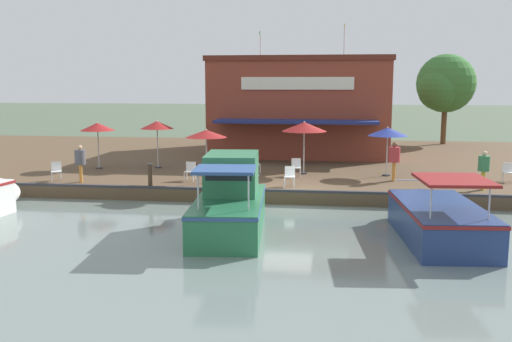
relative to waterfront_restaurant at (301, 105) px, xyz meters
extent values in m
plane|color=#4C5B47|center=(13.90, 0.03, -3.58)|extent=(220.00, 220.00, 0.00)
cube|color=brown|center=(2.90, 0.03, -3.28)|extent=(22.00, 56.00, 0.60)
cube|color=#2D2D33|center=(13.80, 0.03, -2.93)|extent=(0.20, 50.40, 0.10)
cube|color=brown|center=(-0.03, 0.00, -0.15)|extent=(8.72, 10.54, 5.65)
cube|color=#5C271C|center=(-0.03, 0.00, 2.82)|extent=(8.89, 10.75, 0.30)
cube|color=navy|center=(5.23, 0.00, -0.68)|extent=(1.80, 8.96, 0.16)
cube|color=silver|center=(4.37, 0.00, 1.40)|extent=(0.08, 6.32, 0.70)
cylinder|color=silver|center=(-0.03, 2.63, 3.86)|extent=(0.06, 0.06, 2.38)
cube|color=gold|center=(0.15, 2.63, 4.90)|extent=(0.36, 0.03, 0.24)
cylinder|color=silver|center=(-0.03, -2.63, 3.67)|extent=(0.06, 0.06, 1.99)
cube|color=#337547|center=(0.15, -2.63, 4.52)|extent=(0.36, 0.03, 0.24)
cylinder|color=#B7B7B7|center=(12.18, -3.49, -1.85)|extent=(0.06, 0.06, 2.26)
cylinder|color=#2D2D33|center=(12.18, -3.49, -2.95)|extent=(0.36, 0.36, 0.06)
cone|color=maroon|center=(12.18, -3.49, -0.77)|extent=(1.83, 1.83, 0.33)
cone|color=white|center=(12.18, -3.49, -0.75)|extent=(1.13, 1.13, 0.26)
sphere|color=white|center=(12.18, -3.49, -0.61)|extent=(0.08, 0.08, 0.08)
cylinder|color=#B7B7B7|center=(9.03, 0.66, -1.79)|extent=(0.06, 0.06, 2.38)
cylinder|color=#2D2D33|center=(9.03, 0.66, -2.95)|extent=(0.36, 0.36, 0.06)
cone|color=maroon|center=(9.03, 0.66, -0.67)|extent=(2.19, 2.19, 0.45)
cone|color=white|center=(9.03, 0.66, -0.65)|extent=(1.36, 1.36, 0.36)
sphere|color=white|center=(9.03, 0.66, -0.44)|extent=(0.08, 0.08, 0.08)
cylinder|color=#B7B7B7|center=(9.10, 4.62, -1.89)|extent=(0.06, 0.06, 2.18)
cylinder|color=#2D2D33|center=(9.10, 4.62, -2.95)|extent=(0.36, 0.36, 0.06)
cone|color=navy|center=(9.10, 4.62, -0.86)|extent=(1.87, 1.87, 0.39)
cone|color=white|center=(9.10, 4.62, -0.84)|extent=(1.16, 1.16, 0.31)
sphere|color=white|center=(9.10, 4.62, -0.66)|extent=(0.08, 0.08, 0.08)
cylinder|color=#B7B7B7|center=(8.02, -7.02, -1.82)|extent=(0.06, 0.06, 2.31)
cylinder|color=#2D2D33|center=(8.02, -7.02, -2.95)|extent=(0.36, 0.36, 0.06)
cone|color=maroon|center=(8.02, -7.02, -0.73)|extent=(1.72, 1.72, 0.40)
cone|color=white|center=(8.02, -7.02, -0.71)|extent=(1.07, 1.07, 0.32)
sphere|color=white|center=(8.02, -7.02, -0.53)|extent=(0.08, 0.08, 0.08)
cylinder|color=#B7B7B7|center=(8.68, -9.99, -1.86)|extent=(0.06, 0.06, 2.24)
cylinder|color=#2D2D33|center=(8.68, -9.99, -2.95)|extent=(0.36, 0.36, 0.06)
cone|color=maroon|center=(8.68, -9.99, -0.80)|extent=(1.76, 1.76, 0.40)
cone|color=white|center=(8.68, -9.99, -0.78)|extent=(1.09, 1.09, 0.32)
sphere|color=white|center=(8.68, -9.99, -0.60)|extent=(0.08, 0.08, 0.08)
cube|color=white|center=(11.94, -4.18, -2.77)|extent=(0.04, 0.04, 0.42)
cube|color=white|center=(11.93, -4.58, -2.77)|extent=(0.04, 0.04, 0.42)
cube|color=white|center=(11.54, -4.17, -2.77)|extent=(0.04, 0.04, 0.42)
cube|color=white|center=(11.53, -4.57, -2.77)|extent=(0.04, 0.04, 0.42)
cube|color=white|center=(11.73, -4.38, -2.56)|extent=(0.45, 0.45, 0.05)
cube|color=white|center=(11.53, -4.37, -2.33)|extent=(0.05, 0.44, 0.40)
cube|color=white|center=(9.14, -1.48, -2.77)|extent=(0.05, 0.05, 0.42)
cube|color=white|center=(9.29, -1.85, -2.77)|extent=(0.05, 0.05, 0.42)
cube|color=white|center=(8.77, -1.62, -2.77)|extent=(0.05, 0.05, 0.42)
cube|color=white|center=(8.92, -2.00, -2.77)|extent=(0.05, 0.05, 0.42)
cube|color=white|center=(9.03, -1.74, -2.56)|extent=(0.57, 0.57, 0.05)
cube|color=white|center=(8.84, -1.81, -2.33)|extent=(0.20, 0.42, 0.40)
cube|color=white|center=(10.26, 9.67, -2.77)|extent=(0.05, 0.05, 0.42)
cube|color=white|center=(9.92, 10.12, -2.77)|extent=(0.05, 0.05, 0.42)
cube|color=white|center=(9.86, 9.73, -2.77)|extent=(0.05, 0.05, 0.42)
cube|color=white|center=(10.09, 9.89, -2.56)|extent=(0.50, 0.50, 0.05)
cube|color=white|center=(9.89, 9.92, -2.33)|extent=(0.10, 0.44, 0.40)
cube|color=white|center=(10.06, 0.56, -2.77)|extent=(0.04, 0.04, 0.42)
cube|color=white|center=(10.09, 0.16, -2.77)|extent=(0.04, 0.04, 0.42)
cube|color=white|center=(9.66, 0.53, -2.77)|extent=(0.04, 0.04, 0.42)
cube|color=white|center=(9.69, 0.13, -2.77)|extent=(0.04, 0.04, 0.42)
cube|color=white|center=(9.87, 0.34, -2.56)|extent=(0.48, 0.48, 0.05)
cube|color=white|center=(9.67, 0.33, -2.33)|extent=(0.08, 0.44, 0.40)
cube|color=white|center=(12.63, -10.13, -2.77)|extent=(0.05, 0.05, 0.42)
cube|color=white|center=(12.80, -10.49, -2.77)|extent=(0.05, 0.05, 0.42)
cube|color=white|center=(12.27, -10.30, -2.77)|extent=(0.05, 0.05, 0.42)
cube|color=white|center=(12.43, -10.66, -2.77)|extent=(0.05, 0.05, 0.42)
cube|color=white|center=(12.53, -10.40, -2.56)|extent=(0.58, 0.58, 0.05)
cube|color=white|center=(12.35, -10.48, -2.33)|extent=(0.22, 0.42, 0.40)
cube|color=white|center=(12.76, 0.43, -2.77)|extent=(0.04, 0.04, 0.42)
cube|color=white|center=(12.76, 0.03, -2.77)|extent=(0.04, 0.04, 0.42)
cube|color=white|center=(12.36, 0.43, -2.77)|extent=(0.04, 0.04, 0.42)
cube|color=white|center=(12.36, 0.03, -2.77)|extent=(0.04, 0.04, 0.42)
cube|color=white|center=(12.56, 0.23, -2.56)|extent=(0.44, 0.44, 0.05)
cube|color=white|center=(12.36, 0.23, -2.33)|extent=(0.04, 0.44, 0.40)
cylinder|color=gold|center=(12.34, 8.27, -2.58)|extent=(0.13, 0.13, 0.80)
cylinder|color=gold|center=(12.18, 8.28, -2.58)|extent=(0.13, 0.13, 0.80)
cylinder|color=#337547|center=(12.26, 8.28, -1.87)|extent=(0.46, 0.46, 0.63)
sphere|color=#DBB28E|center=(12.26, 8.28, -1.45)|extent=(0.22, 0.22, 0.22)
cylinder|color=orange|center=(10.60, 4.82, -2.55)|extent=(0.13, 0.13, 0.86)
cylinder|color=orange|center=(10.42, 4.82, -2.55)|extent=(0.13, 0.13, 0.86)
cylinder|color=#B23338|center=(10.51, 4.82, -1.77)|extent=(0.50, 0.50, 0.68)
sphere|color=brown|center=(10.51, 4.82, -1.32)|extent=(0.23, 0.23, 0.23)
cylinder|color=orange|center=(12.79, -9.10, -2.58)|extent=(0.13, 0.13, 0.81)
cylinder|color=orange|center=(12.64, -9.17, -2.58)|extent=(0.13, 0.13, 0.81)
cylinder|color=#4C4C56|center=(12.72, -9.14, -1.85)|extent=(0.47, 0.47, 0.64)
sphere|color=tan|center=(12.72, -9.14, -1.42)|extent=(0.22, 0.22, 0.22)
cube|color=#287047|center=(18.51, -1.32, -2.91)|extent=(5.52, 2.58, 1.18)
ellipsoid|color=#287047|center=(15.84, -1.53, -2.91)|extent=(2.05, 2.19, 1.18)
cube|color=#2D4C84|center=(18.51, -1.32, -2.40)|extent=(5.59, 2.62, 0.10)
cube|color=#337A51|center=(17.57, -1.39, -1.64)|extent=(2.47, 1.91, 1.37)
cube|color=black|center=(18.72, -1.30, -1.47)|extent=(0.18, 1.51, 0.48)
cube|color=#2D4C84|center=(19.77, -1.22, -1.18)|extent=(1.87, 1.96, 0.10)
cylinder|color=silver|center=(20.23, -0.42, -1.75)|extent=(0.05, 0.05, 1.15)
cylinder|color=silver|center=(20.35, -1.93, -1.75)|extent=(0.05, 0.05, 1.15)
cylinder|color=silver|center=(15.62, -1.55, -2.02)|extent=(0.18, 1.72, 0.04)
cube|color=navy|center=(18.57, 5.43, -2.92)|extent=(5.34, 2.72, 1.16)
ellipsoid|color=navy|center=(16.00, 5.22, -2.92)|extent=(2.00, 2.33, 1.16)
cube|color=maroon|center=(18.57, 5.43, -2.42)|extent=(5.40, 2.77, 0.10)
cube|color=maroon|center=(19.79, 5.54, -1.34)|extent=(2.41, 2.14, 0.09)
cylinder|color=silver|center=(20.39, 6.40, -1.84)|extent=(0.05, 0.05, 1.00)
cylinder|color=silver|center=(20.53, 4.79, -1.84)|extent=(0.05, 0.05, 1.00)
cylinder|color=silver|center=(15.79, 5.20, -2.04)|extent=(0.19, 1.84, 0.04)
cylinder|color=#473323|center=(13.55, -5.65, -2.49)|extent=(0.18, 0.18, 0.98)
cylinder|color=#2D2D33|center=(13.55, -5.65, -1.98)|extent=(0.22, 0.22, 0.04)
cylinder|color=brown|center=(-6.05, 10.02, -1.58)|extent=(0.38, 0.38, 2.80)
sphere|color=#387033|center=(-6.05, 10.02, 1.39)|extent=(4.18, 4.18, 4.18)
sphere|color=#387033|center=(-5.22, 9.40, 0.97)|extent=(2.92, 2.92, 2.92)
camera|label=1|loc=(36.67, 2.01, 1.46)|focal=40.00mm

